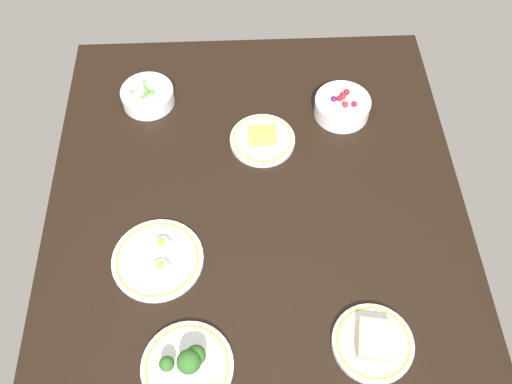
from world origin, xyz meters
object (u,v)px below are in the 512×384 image
at_px(plate_eggs, 158,259).
at_px(plate_sandwich, 373,342).
at_px(bowl_peas, 148,96).
at_px(bowl_berries, 342,106).
at_px(plate_cheese, 262,139).
at_px(plate_broccoli, 188,365).

distance_m(plate_eggs, plate_sandwich, 0.53).
xyz_separation_m(bowl_peas, bowl_berries, (-0.07, -0.55, 0.00)).
bearing_deg(plate_cheese, plate_broccoli, 162.89).
bearing_deg(plate_broccoli, plate_cheese, -17.11).
xyz_separation_m(plate_cheese, bowl_berries, (0.10, -0.23, 0.02)).
bearing_deg(plate_eggs, plate_broccoli, -163.36).
height_order(plate_eggs, bowl_peas, bowl_peas).
distance_m(plate_broccoli, bowl_berries, 0.82).
bearing_deg(bowl_peas, bowl_berries, -96.99).
relative_size(plate_cheese, bowl_peas, 1.18).
height_order(plate_eggs, plate_broccoli, plate_broccoli).
height_order(plate_cheese, bowl_berries, bowl_berries).
xyz_separation_m(plate_eggs, bowl_peas, (0.52, 0.05, 0.02)).
height_order(plate_broccoli, bowl_berries, plate_broccoli).
height_order(plate_broccoli, plate_cheese, plate_broccoli).
distance_m(plate_broccoli, plate_sandwich, 0.40).
height_order(bowl_berries, plate_sandwich, bowl_berries).
xyz_separation_m(bowl_berries, plate_sandwich, (-0.67, 0.02, -0.02)).
distance_m(plate_broccoli, bowl_peas, 0.79).
relative_size(plate_eggs, bowl_peas, 1.45).
distance_m(plate_broccoli, plate_cheese, 0.64).
bearing_deg(plate_cheese, plate_eggs, 143.00).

